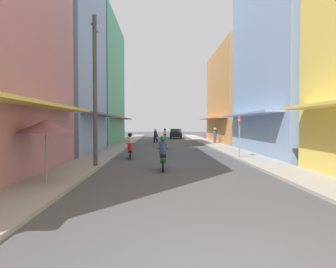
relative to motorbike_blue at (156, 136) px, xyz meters
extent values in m
plane|color=#4C4C4F|center=(1.32, -7.87, -0.70)|extent=(119.20, 119.20, 0.00)
cube|color=#9E9991|center=(-3.35, -7.87, -0.64)|extent=(1.97, 62.18, 0.12)
cube|color=#ADA89E|center=(5.99, -7.87, -0.64)|extent=(1.97, 62.18, 0.12)
cube|color=#EFD159|center=(-3.83, -24.97, 2.10)|extent=(1.10, 12.58, 0.12)
cube|color=#8CA5CC|center=(-7.33, -12.28, 7.92)|extent=(6.00, 9.45, 17.25)
cube|color=slate|center=(-3.83, -12.28, 2.10)|extent=(1.10, 8.51, 0.12)
cube|color=#4CB28C|center=(-7.33, -0.16, 6.17)|extent=(6.00, 13.22, 13.76)
cube|color=#B7727F|center=(-3.83, -0.16, 2.10)|extent=(1.10, 11.90, 0.12)
cube|color=#8CA5CC|center=(9.98, -13.99, 6.22)|extent=(6.00, 12.20, 13.85)
cube|color=#8CA5CC|center=(6.48, -13.99, 2.10)|extent=(1.10, 10.98, 0.12)
cube|color=#D88C4C|center=(9.98, -0.02, 4.63)|extent=(6.00, 13.88, 10.68)
cube|color=#D88C4C|center=(6.48, -0.02, 2.10)|extent=(1.10, 12.49, 0.12)
cylinder|color=black|center=(0.15, 0.64, -0.42)|extent=(0.20, 0.56, 0.56)
cylinder|color=black|center=(-0.13, -0.58, -0.42)|extent=(0.20, 0.56, 0.56)
cube|color=#1E38B7|center=(0.00, -0.02, -0.20)|extent=(0.50, 1.04, 0.24)
cube|color=black|center=(-0.05, -0.22, 0.00)|extent=(0.40, 0.61, 0.14)
cylinder|color=#1E38B7|center=(0.12, 0.51, 0.00)|extent=(0.28, 0.28, 0.45)
cylinder|color=black|center=(0.12, 0.51, 0.25)|extent=(0.54, 0.15, 0.03)
cylinder|color=#262628|center=(-0.04, -0.17, 0.35)|extent=(0.34, 0.34, 0.55)
sphere|color=#B2B2B7|center=(-0.04, -0.17, 0.75)|extent=(0.26, 0.26, 0.26)
cylinder|color=black|center=(-1.30, -17.05, -0.42)|extent=(0.14, 0.57, 0.56)
cylinder|color=black|center=(-1.43, -15.80, -0.42)|extent=(0.14, 0.57, 0.56)
cube|color=red|center=(-1.37, -16.38, -0.20)|extent=(0.38, 1.02, 0.24)
cube|color=black|center=(-1.39, -16.18, 0.00)|extent=(0.34, 0.59, 0.14)
cylinder|color=red|center=(-1.31, -16.92, 0.00)|extent=(0.28, 0.28, 0.45)
cylinder|color=black|center=(-1.31, -16.92, 0.25)|extent=(0.55, 0.09, 0.03)
cylinder|color=beige|center=(-1.39, -16.23, 0.35)|extent=(0.34, 0.34, 0.55)
sphere|color=black|center=(-1.39, -16.23, 0.75)|extent=(0.26, 0.26, 0.26)
cylinder|color=black|center=(1.25, 6.52, -0.42)|extent=(0.15, 0.57, 0.56)
cylinder|color=black|center=(1.10, 5.28, -0.42)|extent=(0.15, 0.57, 0.56)
cube|color=silver|center=(1.17, 5.85, -0.20)|extent=(0.40, 1.03, 0.24)
cube|color=black|center=(1.15, 5.65, 0.00)|extent=(0.35, 0.59, 0.14)
cylinder|color=silver|center=(1.24, 6.39, 0.00)|extent=(0.28, 0.28, 0.45)
cylinder|color=black|center=(1.24, 6.39, 0.25)|extent=(0.55, 0.10, 0.03)
cylinder|color=beige|center=(1.15, 5.70, 0.35)|extent=(0.34, 0.34, 0.55)
sphere|color=black|center=(1.15, 5.70, 0.75)|extent=(0.26, 0.26, 0.26)
cylinder|color=black|center=(0.62, -20.69, -0.42)|extent=(0.09, 0.56, 0.56)
cylinder|color=black|center=(0.60, -21.94, -0.42)|extent=(0.09, 0.56, 0.56)
cube|color=#197233|center=(0.61, -21.37, -0.20)|extent=(0.29, 1.00, 0.24)
cube|color=black|center=(0.60, -21.57, 0.00)|extent=(0.29, 0.56, 0.14)
cylinder|color=#197233|center=(0.61, -20.82, 0.00)|extent=(0.28, 0.28, 0.45)
cylinder|color=black|center=(0.61, -20.82, 0.25)|extent=(0.55, 0.04, 0.03)
cylinder|color=#334C8C|center=(0.61, -21.52, 0.35)|extent=(0.34, 0.34, 0.55)
sphere|color=#197233|center=(0.61, -21.52, 0.75)|extent=(0.26, 0.26, 0.26)
cube|color=black|center=(2.88, 10.36, -0.10)|extent=(1.97, 4.19, 0.70)
cube|color=#333D47|center=(2.87, 10.21, 0.45)|extent=(1.71, 2.18, 0.60)
cylinder|color=black|center=(2.19, 11.65, -0.38)|extent=(0.21, 0.65, 0.64)
cylinder|color=black|center=(3.69, 11.57, -0.38)|extent=(0.21, 0.65, 0.64)
cylinder|color=black|center=(2.06, 9.16, -0.38)|extent=(0.21, 0.65, 0.64)
cylinder|color=black|center=(3.56, 9.08, -0.38)|extent=(0.21, 0.65, 0.64)
cylinder|color=#99333F|center=(6.28, -3.21, -0.32)|extent=(0.28, 0.28, 0.77)
cylinder|color=#334C8C|center=(6.28, -3.21, 0.40)|extent=(0.34, 0.34, 0.65)
sphere|color=tan|center=(6.28, -3.21, 0.86)|extent=(0.22, 0.22, 0.22)
cone|color=#D1B77A|center=(6.28, -3.21, 0.96)|extent=(0.44, 0.44, 0.16)
cylinder|color=#99999E|center=(-3.49, -24.47, 0.33)|extent=(0.05, 0.05, 2.07)
cone|color=#8C4C59|center=(-3.49, -24.47, 1.32)|extent=(1.95, 1.95, 0.45)
cylinder|color=#4C4C4F|center=(-2.61, -20.55, 2.92)|extent=(0.20, 0.20, 7.24)
cylinder|color=#3F382D|center=(-2.61, -20.55, 5.94)|extent=(0.08, 1.20, 0.08)
cylinder|color=gray|center=(5.16, -17.32, 0.60)|extent=(0.07, 0.07, 2.60)
cylinder|color=red|center=(5.16, -17.32, 1.65)|extent=(0.02, 0.60, 0.60)
cube|color=white|center=(5.16, -17.32, 1.65)|extent=(0.03, 0.40, 0.10)
camera|label=1|loc=(0.47, -35.10, 1.38)|focal=32.49mm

